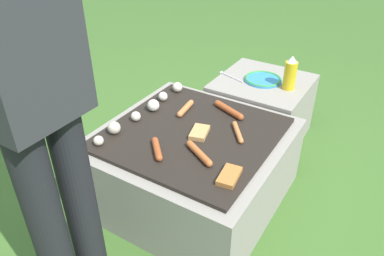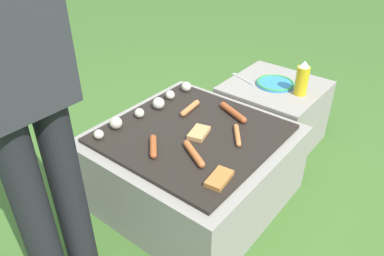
% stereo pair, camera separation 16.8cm
% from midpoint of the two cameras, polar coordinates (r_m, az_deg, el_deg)
% --- Properties ---
extents(ground_plane, '(14.00, 14.00, 0.00)m').
position_cam_midpoint_polar(ground_plane, '(1.93, 2.54, -10.13)').
color(ground_plane, '#3D6628').
extents(grill, '(0.81, 0.81, 0.38)m').
position_cam_midpoint_polar(grill, '(1.80, 2.68, -5.75)').
color(grill, gray).
rests_on(grill, ground_plane).
extents(side_ledge, '(0.51, 0.51, 0.38)m').
position_cam_midpoint_polar(side_ledge, '(2.27, 14.19, 2.03)').
color(side_ledge, gray).
rests_on(side_ledge, ground_plane).
extents(person_standing, '(0.27, 0.21, 1.59)m').
position_cam_midpoint_polar(person_standing, '(1.09, -21.64, 8.94)').
color(person_standing, black).
rests_on(person_standing, ground_plane).
extents(sausage_mid_left, '(0.10, 0.17, 0.03)m').
position_cam_midpoint_polar(sausage_mid_left, '(1.53, 3.41, -4.00)').
color(sausage_mid_left, '#B7602D').
rests_on(sausage_mid_left, grill).
extents(sausage_back_center, '(0.16, 0.04, 0.03)m').
position_cam_midpoint_polar(sausage_back_center, '(1.85, 2.30, 2.98)').
color(sausage_back_center, '#C6753D').
rests_on(sausage_back_center, grill).
extents(sausage_front_center, '(0.14, 0.11, 0.02)m').
position_cam_midpoint_polar(sausage_front_center, '(1.67, 9.80, -1.15)').
color(sausage_front_center, '#C6753D').
rests_on(sausage_front_center, grill).
extents(sausage_back_left, '(0.12, 0.12, 0.03)m').
position_cam_midpoint_polar(sausage_back_left, '(1.57, -2.90, -2.90)').
color(sausage_back_left, '#A34C23').
rests_on(sausage_back_left, grill).
extents(sausage_mid_right, '(0.09, 0.19, 0.03)m').
position_cam_midpoint_polar(sausage_mid_right, '(1.83, 8.89, 2.31)').
color(sausage_mid_right, '#A34C23').
rests_on(sausage_mid_right, grill).
extents(bread_slice_right, '(0.13, 0.10, 0.02)m').
position_cam_midpoint_polar(bread_slice_right, '(1.67, 4.02, -0.77)').
color(bread_slice_right, tan).
rests_on(bread_slice_right, grill).
extents(bread_slice_center, '(0.13, 0.08, 0.02)m').
position_cam_midpoint_polar(bread_slice_center, '(1.43, 7.58, -7.76)').
color(bread_slice_center, '#B27033').
rests_on(bread_slice_center, grill).
extents(mushroom_row, '(0.64, 0.09, 0.06)m').
position_cam_midpoint_polar(mushroom_row, '(1.84, -3.96, 3.16)').
color(mushroom_row, beige).
rests_on(mushroom_row, grill).
extents(plate_colorful, '(0.21, 0.21, 0.02)m').
position_cam_midpoint_polar(plate_colorful, '(2.18, 14.76, 6.56)').
color(plate_colorful, '#338CCC').
rests_on(plate_colorful, side_ledge).
extents(condiment_bottle, '(0.07, 0.07, 0.19)m').
position_cam_midpoint_polar(condiment_bottle, '(2.08, 18.70, 7.06)').
color(condiment_bottle, gold).
rests_on(condiment_bottle, side_ledge).
extents(fork_utensil, '(0.07, 0.17, 0.01)m').
position_cam_midpoint_polar(fork_utensil, '(2.21, 9.82, 7.39)').
color(fork_utensil, silver).
rests_on(fork_utensil, side_ledge).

